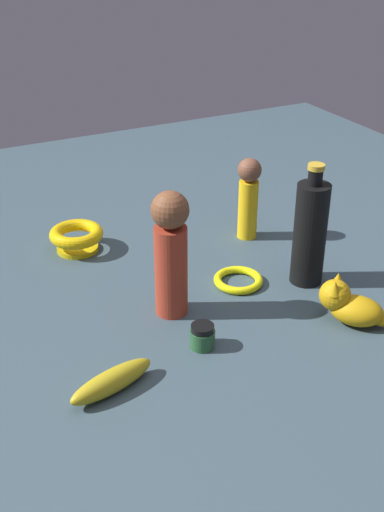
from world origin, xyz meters
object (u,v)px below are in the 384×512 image
at_px(nail_polish_jar, 202,336).
at_px(bangle, 238,280).
at_px(person_figure_adult, 248,195).
at_px(banana, 112,381).
at_px(person_figure_child, 171,251).
at_px(cat_figurine, 349,304).
at_px(bottle_tall, 310,232).
at_px(bowl, 77,237).

distance_m(nail_polish_jar, bangle, 0.22).
xyz_separation_m(person_figure_adult, banana, (0.47, 0.36, -0.08)).
xyz_separation_m(nail_polish_jar, person_figure_child, (0.00, -0.12, 0.11)).
bearing_deg(cat_figurine, bottle_tall, -96.80).
relative_size(nail_polish_jar, person_figure_adult, 0.23).
relative_size(banana, bangle, 1.53).
distance_m(bottle_tall, person_figure_adult, 0.22).
bearing_deg(cat_figurine, person_figure_child, -32.88).
height_order(person_figure_child, bangle, person_figure_child).
bearing_deg(bowl, nail_polish_jar, 100.37).
relative_size(cat_figurine, bottle_tall, 0.48).
bearing_deg(person_figure_child, cat_figurine, 147.12).
bearing_deg(bottle_tall, bowl, -42.22).
bearing_deg(bottle_tall, cat_figurine, 83.20).
bearing_deg(bowl, person_figure_child, 104.26).
bearing_deg(bangle, bowl, -49.49).
xyz_separation_m(cat_figurine, person_figure_child, (0.27, -0.18, 0.09)).
xyz_separation_m(nail_polish_jar, banana, (0.18, 0.04, -0.00)).
distance_m(cat_figurine, bangle, 0.23).
bearing_deg(person_figure_child, bangle, -169.46).
bearing_deg(cat_figurine, banana, -1.93).
relative_size(bottle_tall, bangle, 2.51).
height_order(nail_polish_jar, person_figure_child, person_figure_child).
height_order(bottle_tall, person_figure_adult, bottle_tall).
bearing_deg(cat_figurine, person_figure_adult, -92.24).
distance_m(cat_figurine, person_figure_adult, 0.38).
relative_size(cat_figurine, bangle, 1.20).
xyz_separation_m(person_figure_child, bowl, (0.08, -0.31, -0.09)).
bearing_deg(banana, person_figure_child, -153.33).
bearing_deg(banana, bangle, -165.94).
height_order(nail_polish_jar, banana, nail_polish_jar).
distance_m(nail_polish_jar, person_figure_child, 0.16).
distance_m(nail_polish_jar, banana, 0.18).
height_order(cat_figurine, bowl, cat_figurine).
xyz_separation_m(cat_figurine, bottle_tall, (-0.02, -0.15, 0.07)).
bearing_deg(bottle_tall, person_figure_child, -4.28).
relative_size(banana, bowl, 1.29).
bearing_deg(bottle_tall, person_figure_adult, -89.06).
distance_m(person_figure_adult, person_figure_child, 0.35).
height_order(nail_polish_jar, bowl, bowl).
distance_m(cat_figurine, bowl, 0.60).
xyz_separation_m(bottle_tall, person_figure_child, (0.29, -0.02, 0.02)).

